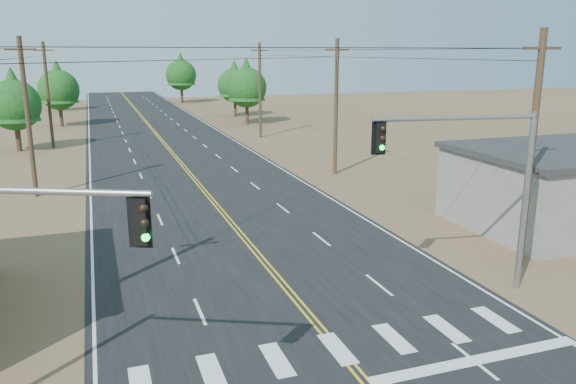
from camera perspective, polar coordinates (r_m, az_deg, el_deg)
name	(u,v)px	position (r m, az deg, el deg)	size (l,w,h in m)	color
road	(204,190)	(38.16, -8.56, 0.18)	(15.00, 200.00, 0.02)	black
utility_pole_left_mid	(28,117)	(38.86, -24.93, 6.94)	(1.80, 0.30, 10.00)	#4C3826
utility_pole_left_far	(48,94)	(58.72, -23.19, 9.10)	(1.80, 0.30, 10.00)	#4C3826
utility_pole_right_near	(531,149)	(25.53, 23.49, 4.01)	(1.80, 0.30, 10.00)	#4C3826
utility_pole_right_mid	(336,106)	(42.31, 4.90, 8.66)	(1.80, 0.30, 10.00)	#4C3826
utility_pole_right_far	(260,90)	(61.06, -2.86, 10.34)	(1.80, 0.30, 10.00)	#4C3826
signal_mast_right	(483,172)	(21.92, 19.23, 1.91)	(6.24, 1.20, 6.95)	gray
tree_left_near	(14,100)	(57.94, -26.09, 8.42)	(4.69, 4.69, 7.82)	#3F2D1E
tree_left_mid	(58,86)	(75.55, -22.31, 9.95)	(4.90, 4.90, 8.17)	#3F2D1E
tree_left_far	(56,84)	(96.14, -22.50, 10.08)	(4.06, 4.06, 6.77)	#3F2D1E
tree_right_near	(247,83)	(72.57, -4.24, 10.95)	(5.07, 5.07, 8.44)	#3F2D1E
tree_right_mid	(235,82)	(81.53, -5.45, 11.07)	(4.80, 4.80, 7.99)	#3F2D1E
tree_right_far	(181,72)	(104.93, -10.83, 11.90)	(5.44, 5.44, 9.06)	#3F2D1E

